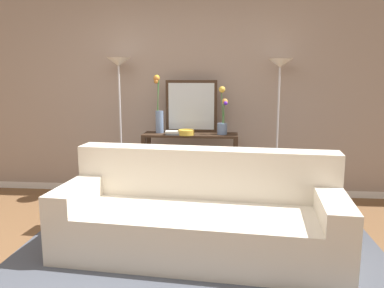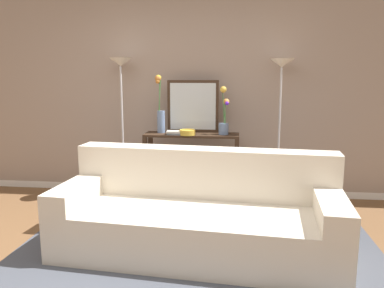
{
  "view_description": "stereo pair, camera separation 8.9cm",
  "coord_description": "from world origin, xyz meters",
  "views": [
    {
      "loc": [
        0.79,
        -2.59,
        1.55
      ],
      "look_at": [
        0.42,
        1.25,
        0.85
      ],
      "focal_mm": 35.8,
      "sensor_mm": 36.0,
      "label": 1
    },
    {
      "loc": [
        0.88,
        -2.58,
        1.55
      ],
      "look_at": [
        0.42,
        1.25,
        0.85
      ],
      "focal_mm": 35.8,
      "sensor_mm": 36.0,
      "label": 2
    }
  ],
  "objects": [
    {
      "name": "couch",
      "position": [
        0.56,
        0.61,
        0.31
      ],
      "size": [
        2.49,
        1.15,
        0.88
      ],
      "color": "beige",
      "rests_on": "ground"
    },
    {
      "name": "ground_plane",
      "position": [
        0.0,
        0.0,
        -0.01
      ],
      "size": [
        16.0,
        16.0,
        0.02
      ],
      "primitive_type": "cube",
      "color": "brown"
    },
    {
      "name": "console_table",
      "position": [
        0.33,
        1.95,
        0.57
      ],
      "size": [
        1.14,
        0.34,
        0.85
      ],
      "color": "#382619",
      "rests_on": "ground"
    },
    {
      "name": "fruit_bowl",
      "position": [
        0.29,
        1.84,
        0.89
      ],
      "size": [
        0.19,
        0.19,
        0.06
      ],
      "color": "gold",
      "rests_on": "console_table"
    },
    {
      "name": "book_row_under_console",
      "position": [
        0.08,
        1.95,
        0.06
      ],
      "size": [
        0.4,
        0.17,
        0.13
      ],
      "color": "navy",
      "rests_on": "ground"
    },
    {
      "name": "floor_lamp_right",
      "position": [
        1.38,
        2.03,
        1.37
      ],
      "size": [
        0.28,
        0.28,
        1.74
      ],
      "color": "silver",
      "rests_on": "ground"
    },
    {
      "name": "wall_mirror",
      "position": [
        0.33,
        2.08,
        1.17
      ],
      "size": [
        0.63,
        0.02,
        0.64
      ],
      "color": "#382619",
      "rests_on": "console_table"
    },
    {
      "name": "floor_lamp_left",
      "position": [
        -0.55,
        2.03,
        1.38
      ],
      "size": [
        0.28,
        0.28,
        1.76
      ],
      "color": "silver",
      "rests_on": "ground"
    },
    {
      "name": "vase_tall_flowers",
      "position": [
        -0.06,
        1.99,
        1.14
      ],
      "size": [
        0.12,
        0.1,
        0.7
      ],
      "color": "#6B84AD",
      "rests_on": "console_table"
    },
    {
      "name": "vase_short_flowers",
      "position": [
        0.72,
        1.93,
        1.05
      ],
      "size": [
        0.12,
        0.14,
        0.57
      ],
      "color": "#6B84AD",
      "rests_on": "console_table"
    },
    {
      "name": "book_stack",
      "position": [
        0.15,
        1.86,
        0.88
      ],
      "size": [
        0.21,
        0.15,
        0.05
      ],
      "color": "slate",
      "rests_on": "console_table"
    },
    {
      "name": "back_wall",
      "position": [
        0.0,
        2.36,
        1.48
      ],
      "size": [
        12.0,
        0.15,
        2.97
      ],
      "color": "white",
      "rests_on": "ground"
    },
    {
      "name": "area_rug",
      "position": [
        0.55,
        0.45,
        0.01
      ],
      "size": [
        3.25,
        2.02,
        0.01
      ],
      "color": "#474C56",
      "rests_on": "ground"
    }
  ]
}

